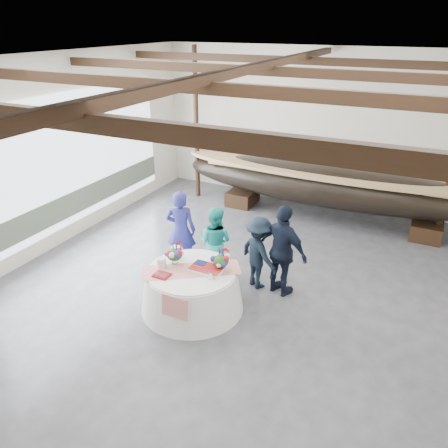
% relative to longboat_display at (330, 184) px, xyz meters
% --- Properties ---
extents(floor, '(10.00, 12.00, 0.01)m').
position_rel_longboat_display_xyz_m(floor, '(-0.64, -4.78, -1.04)').
color(floor, '#3D3D42').
rests_on(floor, ground).
extents(wall_back, '(10.00, 0.02, 4.50)m').
position_rel_longboat_display_xyz_m(wall_back, '(-0.64, 1.22, 1.21)').
color(wall_back, silver).
rests_on(wall_back, ground).
extents(wall_left, '(0.02, 12.00, 4.50)m').
position_rel_longboat_display_xyz_m(wall_left, '(-5.64, -4.78, 1.21)').
color(wall_left, silver).
rests_on(wall_left, ground).
extents(ceiling, '(10.00, 12.00, 0.01)m').
position_rel_longboat_display_xyz_m(ceiling, '(-0.64, -4.78, 3.46)').
color(ceiling, white).
rests_on(ceiling, wall_back).
extents(pavilion_structure, '(9.80, 11.76, 4.50)m').
position_rel_longboat_display_xyz_m(pavilion_structure, '(-0.64, -3.96, 2.97)').
color(pavilion_structure, black).
rests_on(pavilion_structure, ground).
extents(open_bay, '(0.03, 7.00, 3.20)m').
position_rel_longboat_display_xyz_m(open_bay, '(-5.59, -3.78, 0.79)').
color(open_bay, silver).
rests_on(open_bay, ground).
extents(longboat_display, '(8.65, 1.73, 1.62)m').
position_rel_longboat_display_xyz_m(longboat_display, '(0.00, 0.00, 0.00)').
color(longboat_display, black).
rests_on(longboat_display, ground).
extents(banquet_table, '(1.98, 1.98, 0.85)m').
position_rel_longboat_display_xyz_m(banquet_table, '(-1.31, -5.32, -0.61)').
color(banquet_table, white).
rests_on(banquet_table, ground).
extents(tabletop_items, '(1.82, 1.48, 0.40)m').
position_rel_longboat_display_xyz_m(tabletop_items, '(-1.30, -5.20, -0.04)').
color(tabletop_items, red).
rests_on(tabletop_items, banquet_table).
extents(guest_woman_blue, '(0.77, 0.62, 1.83)m').
position_rel_longboat_display_xyz_m(guest_woman_blue, '(-2.31, -4.03, -0.12)').
color(guest_woman_blue, navy).
rests_on(guest_woman_blue, ground).
extents(guest_woman_teal, '(0.80, 0.63, 1.60)m').
position_rel_longboat_display_xyz_m(guest_woman_teal, '(-1.47, -4.02, -0.24)').
color(guest_woman_teal, teal).
rests_on(guest_woman_teal, ground).
extents(guest_man_left, '(1.17, 1.01, 1.57)m').
position_rel_longboat_display_xyz_m(guest_man_left, '(-0.46, -4.02, -0.25)').
color(guest_man_left, black).
rests_on(guest_man_left, ground).
extents(guest_man_right, '(1.23, 0.83, 1.93)m').
position_rel_longboat_display_xyz_m(guest_man_right, '(0.06, -4.07, -0.07)').
color(guest_man_right, black).
rests_on(guest_man_right, ground).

